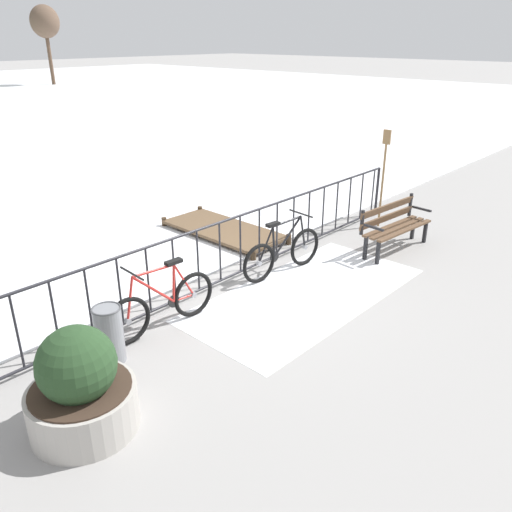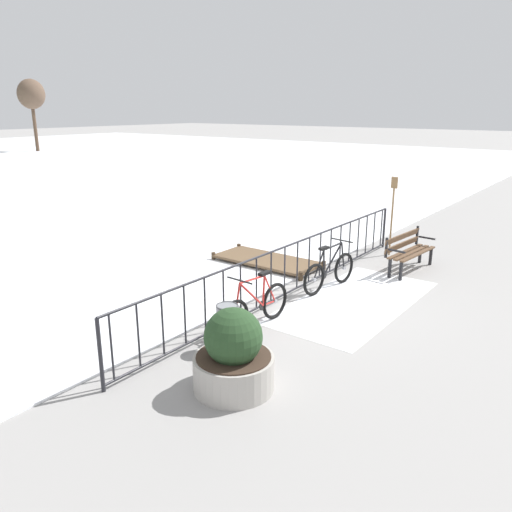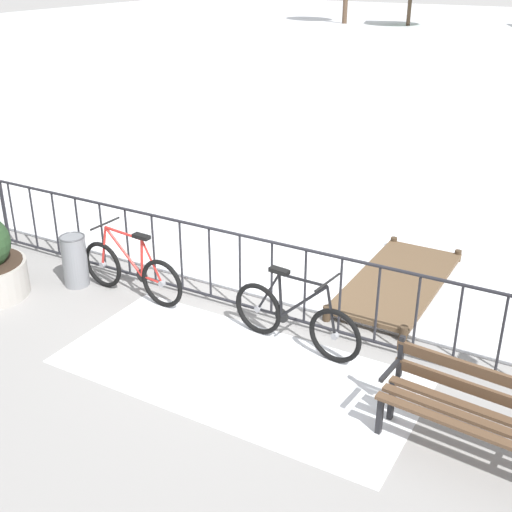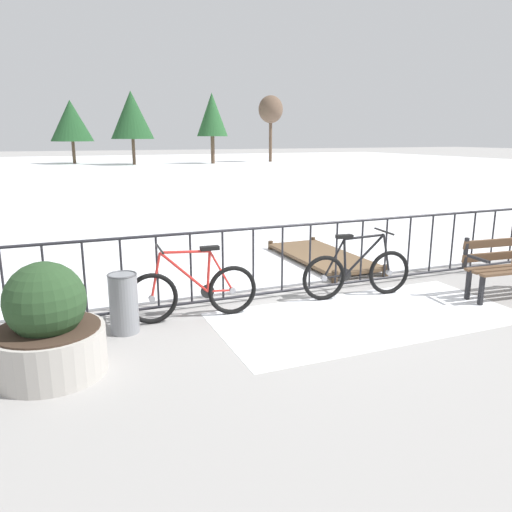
# 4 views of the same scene
# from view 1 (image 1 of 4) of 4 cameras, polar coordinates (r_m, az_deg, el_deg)

# --- Properties ---
(ground_plane) EXTENTS (160.00, 160.00, 0.00)m
(ground_plane) POSITION_cam_1_polar(r_m,az_deg,el_deg) (8.37, -2.78, -2.69)
(ground_plane) COLOR gray
(snow_patch) EXTENTS (3.99, 1.89, 0.01)m
(snow_patch) POSITION_cam_1_polar(r_m,az_deg,el_deg) (7.97, 5.64, -4.17)
(snow_patch) COLOR white
(snow_patch) RESTS_ON ground
(railing_fence) EXTENTS (9.06, 0.06, 1.07)m
(railing_fence) POSITION_cam_1_polar(r_m,az_deg,el_deg) (8.14, -2.86, 0.85)
(railing_fence) COLOR #232328
(railing_fence) RESTS_ON ground
(bicycle_near_railing) EXTENTS (1.71, 0.52, 0.97)m
(bicycle_near_railing) POSITION_cam_1_polar(r_m,az_deg,el_deg) (8.47, 2.97, 0.36)
(bicycle_near_railing) COLOR black
(bicycle_near_railing) RESTS_ON ground
(bicycle_second) EXTENTS (1.71, 0.52, 0.97)m
(bicycle_second) POSITION_cam_1_polar(r_m,az_deg,el_deg) (6.98, -10.36, -5.32)
(bicycle_second) COLOR black
(bicycle_second) RESTS_ON ground
(park_bench) EXTENTS (1.64, 0.62, 0.89)m
(park_bench) POSITION_cam_1_polar(r_m,az_deg,el_deg) (9.72, 15.01, 3.54)
(park_bench) COLOR brown
(park_bench) RESTS_ON ground
(planter_with_shrub) EXTENTS (1.08, 1.08, 1.14)m
(planter_with_shrub) POSITION_cam_1_polar(r_m,az_deg,el_deg) (5.49, -18.89, -13.73)
(planter_with_shrub) COLOR #ADA8A0
(planter_with_shrub) RESTS_ON ground
(trash_bin) EXTENTS (0.35, 0.35, 0.73)m
(trash_bin) POSITION_cam_1_polar(r_m,az_deg,el_deg) (6.47, -15.96, -8.32)
(trash_bin) COLOR gray
(trash_bin) RESTS_ON ground
(oar_upright) EXTENTS (0.04, 0.16, 1.98)m
(oar_upright) POSITION_cam_1_polar(r_m,az_deg,el_deg) (10.73, 13.95, 8.99)
(oar_upright) COLOR #937047
(oar_upright) RESTS_ON ground
(wooden_dock) EXTENTS (1.10, 2.62, 0.20)m
(wooden_dock) POSITION_cam_1_polar(r_m,az_deg,el_deg) (10.22, -3.61, 2.96)
(wooden_dock) COLOR brown
(wooden_dock) RESTS_ON ground
(tree_west_mid) EXTENTS (2.18, 2.18, 5.82)m
(tree_west_mid) POSITION_cam_1_polar(r_m,az_deg,el_deg) (46.20, -22.38, 22.84)
(tree_west_mid) COLOR brown
(tree_west_mid) RESTS_ON ground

